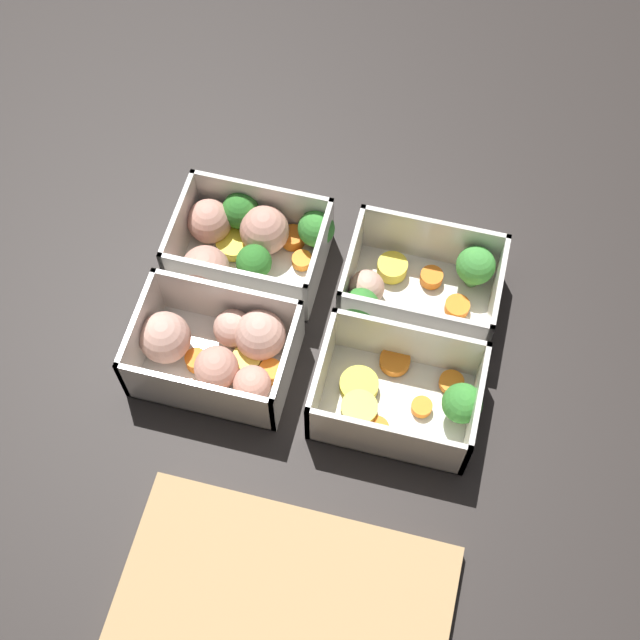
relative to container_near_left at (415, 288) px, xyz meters
The scene contains 6 objects.
ground_plane 0.10m from the container_near_left, 34.35° to the left, with size 4.00×4.00×0.00m, color #282321.
container_near_left is the anchor object (origin of this frame).
container_near_right 0.18m from the container_near_left, ahead, with size 0.16×0.13×0.07m.
container_far_left 0.12m from the container_near_left, 96.06° to the left, with size 0.15×0.12×0.07m.
container_far_right 0.20m from the container_near_left, 33.63° to the left, with size 0.16×0.11×0.07m.
cutting_board 0.33m from the container_near_left, 81.67° to the left, with size 0.28×0.18×0.02m.
Camera 1 is at (-0.10, 0.40, 0.79)m, focal length 50.00 mm.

